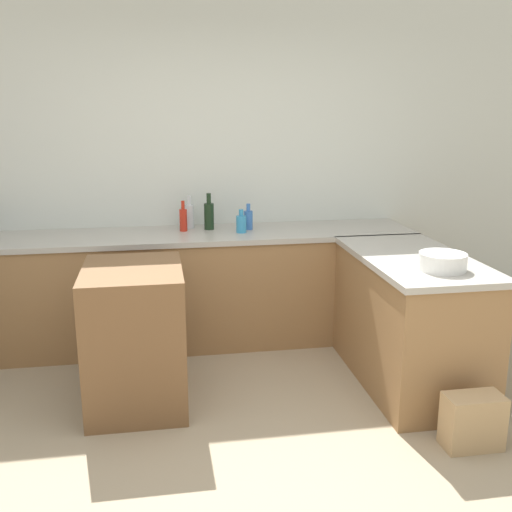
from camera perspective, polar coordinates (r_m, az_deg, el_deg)
name	(u,v)px	position (r m, az deg, el deg)	size (l,w,h in m)	color
ground_plane	(245,480)	(3.26, -1.06, -20.56)	(14.00, 14.00, 0.00)	tan
wall_back	(203,168)	(4.96, -5.09, 8.31)	(8.00, 0.06, 2.70)	silver
counter_back	(209,287)	(4.79, -4.50, -2.93)	(3.24, 0.68, 0.89)	olive
counter_peninsula	(410,320)	(4.20, 14.44, -5.88)	(0.69, 1.33, 0.89)	olive
island_table	(135,336)	(3.86, -11.42, -7.51)	(0.60, 0.76, 0.89)	brown
mixing_bowl	(443,262)	(3.76, 17.34, -0.51)	(0.28, 0.28, 0.10)	white
hot_sauce_bottle	(183,219)	(4.72, -6.94, 3.51)	(0.06, 0.06, 0.24)	red
water_bottle_blue	(248,219)	(4.76, -0.73, 3.52)	(0.07, 0.07, 0.21)	#386BB7
dish_soap_bottle	(241,223)	(4.64, -1.41, 3.13)	(0.08, 0.08, 0.18)	#338CBF
vinegar_bottle_clear	(190,215)	(4.84, -6.35, 3.89)	(0.07, 0.07, 0.26)	silver
wine_bottle_dark	(209,215)	(4.77, -4.50, 3.91)	(0.08, 0.08, 0.29)	black
paper_bag	(473,421)	(3.64, 19.93, -14.59)	(0.32, 0.18, 0.31)	tan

